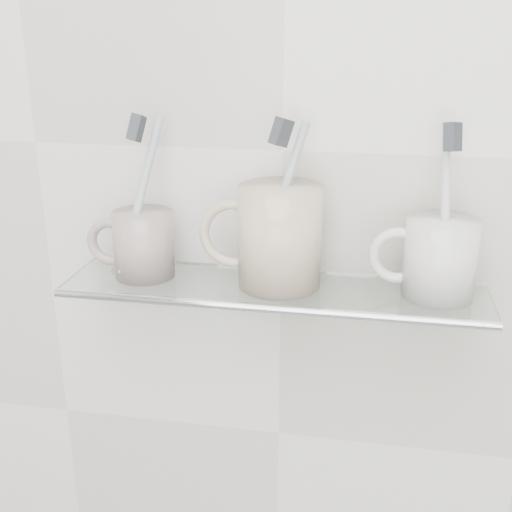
% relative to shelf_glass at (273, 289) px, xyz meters
% --- Properties ---
extents(wall_back, '(2.50, 0.00, 2.50)m').
position_rel_shelf_glass_xyz_m(wall_back, '(0.00, 0.06, 0.15)').
color(wall_back, silver).
rests_on(wall_back, ground).
extents(shelf_glass, '(0.50, 0.12, 0.01)m').
position_rel_shelf_glass_xyz_m(shelf_glass, '(0.00, 0.00, 0.00)').
color(shelf_glass, silver).
rests_on(shelf_glass, wall_back).
extents(shelf_rail, '(0.50, 0.01, 0.01)m').
position_rel_shelf_glass_xyz_m(shelf_rail, '(0.00, -0.06, 0.00)').
color(shelf_rail, silver).
rests_on(shelf_rail, shelf_glass).
extents(bracket_left, '(0.02, 0.03, 0.02)m').
position_rel_shelf_glass_xyz_m(bracket_left, '(-0.21, 0.05, -0.01)').
color(bracket_left, silver).
rests_on(bracket_left, wall_back).
extents(bracket_right, '(0.02, 0.03, 0.02)m').
position_rel_shelf_glass_xyz_m(bracket_right, '(0.21, 0.05, -0.01)').
color(bracket_right, silver).
rests_on(bracket_right, wall_back).
extents(mug_left, '(0.09, 0.09, 0.08)m').
position_rel_shelf_glass_xyz_m(mug_left, '(-0.16, 0.00, 0.04)').
color(mug_left, silver).
rests_on(mug_left, shelf_glass).
extents(mug_left_handle, '(0.06, 0.01, 0.06)m').
position_rel_shelf_glass_xyz_m(mug_left_handle, '(-0.20, 0.00, 0.04)').
color(mug_left_handle, silver).
rests_on(mug_left_handle, mug_left).
extents(toothbrush_left, '(0.05, 0.06, 0.18)m').
position_rel_shelf_glass_xyz_m(toothbrush_left, '(-0.16, 0.00, 0.10)').
color(toothbrush_left, '#A1AEBA').
rests_on(toothbrush_left, mug_left).
extents(bristles_left, '(0.02, 0.03, 0.04)m').
position_rel_shelf_glass_xyz_m(bristles_left, '(-0.16, 0.00, 0.19)').
color(bristles_left, '#2F3338').
rests_on(bristles_left, toothbrush_left).
extents(mug_center, '(0.10, 0.10, 0.12)m').
position_rel_shelf_glass_xyz_m(mug_center, '(0.01, 0.00, 0.06)').
color(mug_center, beige).
rests_on(mug_center, shelf_glass).
extents(mug_center_handle, '(0.08, 0.01, 0.08)m').
position_rel_shelf_glass_xyz_m(mug_center_handle, '(-0.05, 0.00, 0.06)').
color(mug_center_handle, beige).
rests_on(mug_center_handle, mug_center).
extents(toothbrush_center, '(0.06, 0.04, 0.18)m').
position_rel_shelf_glass_xyz_m(toothbrush_center, '(0.01, 0.00, 0.10)').
color(toothbrush_center, '#90A3AB').
rests_on(toothbrush_center, mug_center).
extents(bristles_center, '(0.03, 0.03, 0.04)m').
position_rel_shelf_glass_xyz_m(bristles_center, '(0.01, 0.00, 0.19)').
color(bristles_center, '#2F3338').
rests_on(bristles_center, toothbrush_center).
extents(mug_right, '(0.09, 0.09, 0.09)m').
position_rel_shelf_glass_xyz_m(mug_right, '(0.19, 0.00, 0.05)').
color(mug_right, white).
rests_on(mug_right, shelf_glass).
extents(mug_right_handle, '(0.07, 0.01, 0.07)m').
position_rel_shelf_glass_xyz_m(mug_right_handle, '(0.14, 0.00, 0.05)').
color(mug_right_handle, white).
rests_on(mug_right_handle, mug_right).
extents(toothbrush_right, '(0.03, 0.05, 0.19)m').
position_rel_shelf_glass_xyz_m(toothbrush_right, '(0.19, 0.00, 0.10)').
color(toothbrush_right, silver).
rests_on(toothbrush_right, mug_right).
extents(bristles_right, '(0.02, 0.03, 0.03)m').
position_rel_shelf_glass_xyz_m(bristles_right, '(0.19, 0.00, 0.19)').
color(bristles_right, '#2F3338').
rests_on(bristles_right, toothbrush_right).
extents(chrome_cap, '(0.03, 0.03, 0.01)m').
position_rel_shelf_glass_xyz_m(chrome_cap, '(0.20, 0.00, 0.01)').
color(chrome_cap, silver).
rests_on(chrome_cap, shelf_glass).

